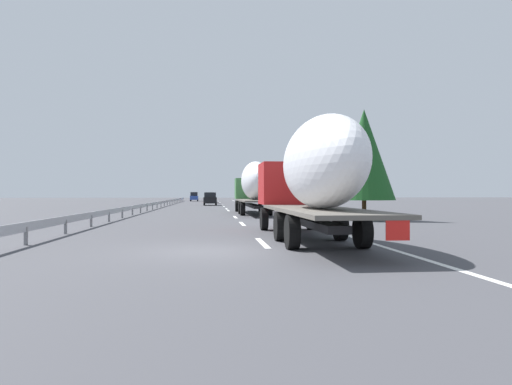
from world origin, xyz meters
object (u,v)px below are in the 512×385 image
object	(u,v)px
truck_lead	(254,185)
truck_trailing	(312,174)
car_blue_sedan	(194,197)
road_sign	(268,190)
car_black_suv	(210,199)
car_silver_hatch	(210,198)
car_red_compact	(210,197)

from	to	relation	value
truck_lead	truck_trailing	xyz separation A→B (m)	(-21.61, 0.00, -0.02)
car_blue_sedan	road_sign	world-z (taller)	road_sign
car_blue_sedan	truck_trailing	bearing A→B (deg)	-175.20
truck_trailing	car_black_suv	size ratio (longest dim) A/B	3.09
car_silver_hatch	car_black_suv	world-z (taller)	car_silver_hatch
truck_trailing	car_black_suv	world-z (taller)	truck_trailing
truck_trailing	car_blue_sedan	xyz separation A→B (m)	(84.38, 7.09, -1.40)
truck_lead	car_silver_hatch	world-z (taller)	truck_lead
car_silver_hatch	car_black_suv	bearing A→B (deg)	-179.70
truck_lead	car_silver_hatch	bearing A→B (deg)	4.97
car_silver_hatch	road_sign	bearing A→B (deg)	-166.30
car_silver_hatch	road_sign	xyz separation A→B (m)	(-27.79, -6.77, 1.17)
car_silver_hatch	road_sign	world-z (taller)	road_sign
truck_lead	road_sign	bearing A→B (deg)	-12.10
car_blue_sedan	car_red_compact	bearing A→B (deg)	-163.90
truck_trailing	road_sign	xyz separation A→B (m)	(36.07, -3.10, -0.27)
car_black_suv	car_blue_sedan	xyz separation A→B (m)	(35.06, 3.49, 0.06)
truck_trailing	car_blue_sedan	bearing A→B (deg)	4.80
car_blue_sedan	road_sign	distance (m)	49.39
car_blue_sedan	car_red_compact	xyz separation A→B (m)	(-11.76, -3.39, -0.05)
truck_lead	truck_trailing	distance (m)	21.61
car_red_compact	road_sign	size ratio (longest dim) A/B	1.47
car_silver_hatch	car_blue_sedan	xyz separation A→B (m)	(20.53, 3.42, 0.04)
truck_lead	car_red_compact	xyz separation A→B (m)	(51.02, 3.70, -1.47)
truck_trailing	car_black_suv	distance (m)	49.47
truck_trailing	road_sign	distance (m)	36.20
truck_lead	road_sign	size ratio (longest dim) A/B	4.66
car_red_compact	road_sign	bearing A→B (deg)	-169.47
truck_lead	car_silver_hatch	xyz separation A→B (m)	(42.25, 3.67, -1.46)
car_black_suv	car_blue_sedan	world-z (taller)	car_blue_sedan
truck_lead	car_black_suv	size ratio (longest dim) A/B	3.28
truck_trailing	car_silver_hatch	xyz separation A→B (m)	(63.85, 3.67, -1.44)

